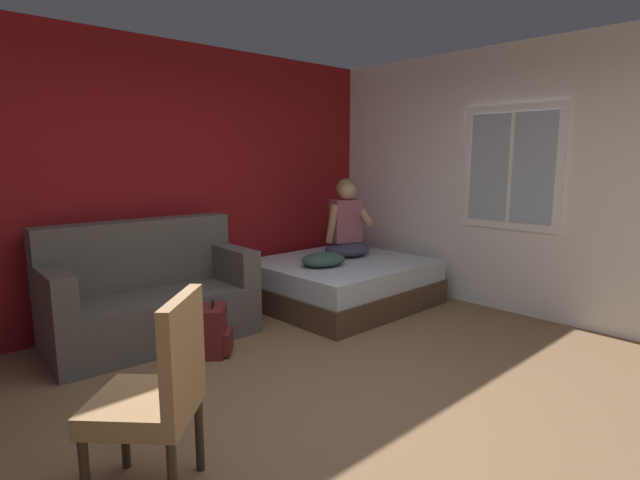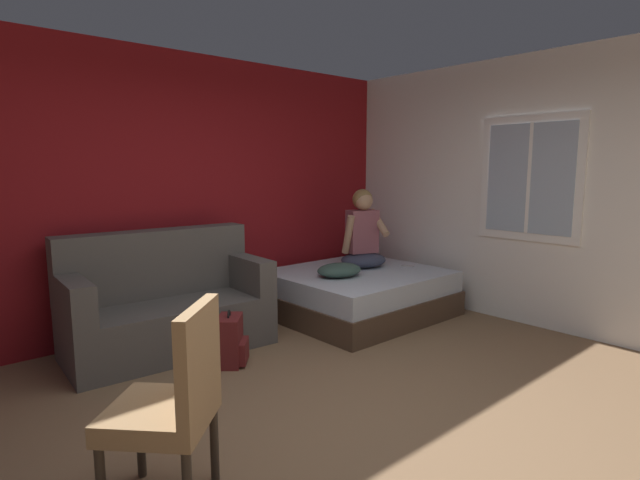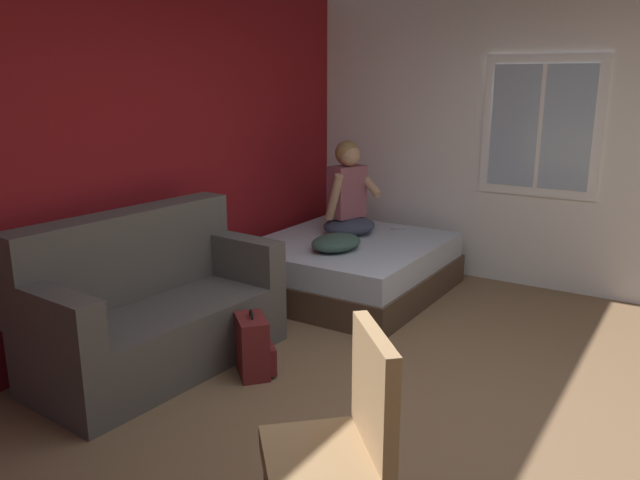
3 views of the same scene
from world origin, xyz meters
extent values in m
plane|color=brown|center=(0.00, 0.00, 0.00)|extent=(40.00, 40.00, 0.00)
cube|color=maroon|center=(0.00, 2.72, 1.35)|extent=(10.61, 0.16, 2.70)
cube|color=silver|center=(2.88, 0.00, 1.35)|extent=(0.16, 6.68, 2.70)
cube|color=white|center=(2.79, 0.40, 1.49)|extent=(0.02, 1.04, 1.24)
cube|color=#9EB2C6|center=(2.77, 0.40, 1.49)|extent=(0.01, 0.88, 1.08)
cube|color=white|center=(2.77, 0.40, 1.49)|extent=(0.01, 0.04, 1.08)
cube|color=#4C3828|center=(1.75, 1.74, 0.13)|extent=(1.74, 1.57, 0.26)
cube|color=silver|center=(1.75, 1.74, 0.37)|extent=(1.68, 1.52, 0.22)
cube|color=#514C47|center=(-0.27, 2.05, 0.22)|extent=(1.75, 0.90, 0.44)
cube|color=#514C47|center=(-0.25, 2.35, 0.74)|extent=(1.71, 0.34, 0.60)
cube|color=#514C47|center=(-1.02, 2.10, 0.60)|extent=(0.23, 0.81, 0.32)
cube|color=#514C47|center=(0.49, 2.00, 0.60)|extent=(0.23, 0.81, 0.32)
cylinder|color=#382D23|center=(-1.17, 0.46, 0.20)|extent=(0.04, 0.04, 0.40)
cylinder|color=#382D23|center=(-0.90, 0.18, 0.20)|extent=(0.04, 0.04, 0.40)
cube|color=#9E7A51|center=(-1.17, 0.18, 0.45)|extent=(0.65, 0.65, 0.10)
cube|color=#9E7A51|center=(-1.04, 0.04, 0.74)|extent=(0.37, 0.36, 0.48)
ellipsoid|color=#383D51|center=(1.97, 1.87, 0.56)|extent=(0.63, 0.58, 0.16)
cube|color=#8C4C56|center=(1.98, 1.91, 0.88)|extent=(0.38, 0.29, 0.48)
cylinder|color=tan|center=(1.77, 1.92, 0.86)|extent=(0.14, 0.23, 0.44)
cylinder|color=tan|center=(2.12, 1.78, 0.98)|extent=(0.19, 0.38, 0.29)
sphere|color=tan|center=(1.97, 1.89, 1.23)|extent=(0.21, 0.21, 0.21)
ellipsoid|color=olive|center=(1.98, 1.91, 1.24)|extent=(0.28, 0.28, 0.23)
cube|color=maroon|center=(-0.03, 1.45, 0.20)|extent=(0.33, 0.34, 0.40)
cube|color=maroon|center=(0.05, 1.38, 0.11)|extent=(0.19, 0.21, 0.18)
torus|color=black|center=(-0.03, 1.45, 0.42)|extent=(0.07, 0.08, 0.09)
ellipsoid|color=#385147|center=(1.41, 1.68, 0.55)|extent=(0.54, 0.45, 0.14)
cube|color=#B7B7BC|center=(2.35, 1.55, 0.48)|extent=(0.12, 0.16, 0.01)
camera|label=1|loc=(-2.06, -1.96, 1.60)|focal=28.00mm
camera|label=2|loc=(-2.06, -1.96, 1.60)|focal=28.00mm
camera|label=3|loc=(-2.99, -0.95, 1.91)|focal=35.00mm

